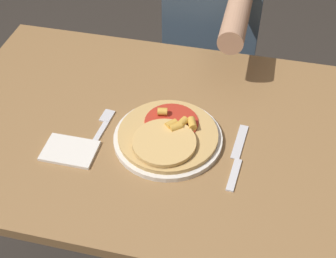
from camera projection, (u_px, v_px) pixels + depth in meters
name	position (u px, v px, depth m)	size (l,w,h in m)	color
dining_table	(166.00, 159.00, 1.29)	(1.18, 0.75, 0.73)	olive
plate	(168.00, 138.00, 1.17)	(0.27, 0.27, 0.01)	silver
pizza	(168.00, 135.00, 1.16)	(0.25, 0.25, 0.04)	tan
fork	(101.00, 129.00, 1.20)	(0.03, 0.18, 0.00)	silver
knife	(237.00, 157.00, 1.13)	(0.03, 0.22, 0.00)	silver
napkin	(70.00, 151.00, 1.15)	(0.13, 0.09, 0.01)	silver
person_diner	(214.00, 19.00, 1.63)	(0.32, 0.52, 1.22)	#2D2D38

